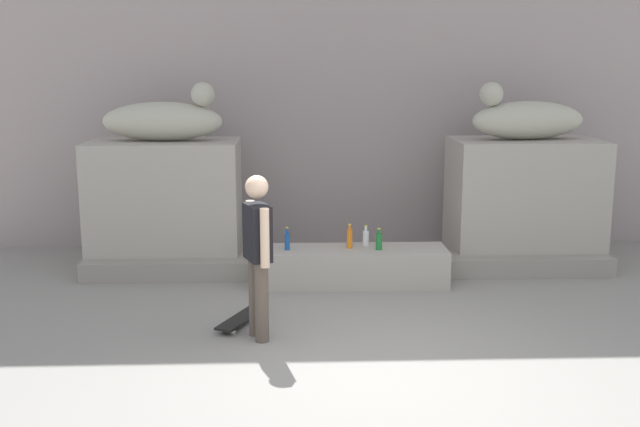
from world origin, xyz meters
The scene contains 14 objects.
ground_plane centered at (0.00, 0.00, 0.00)m, with size 40.00×40.00×0.00m, color gray.
facade_wall centered at (0.00, 5.14, 3.35)m, with size 11.42×0.60×6.71m, color gray.
pedestal_left centered at (-2.46, 3.70, 0.86)m, with size 2.00×1.19×1.72m, color #A39E93.
pedestal_right centered at (2.46, 3.70, 0.86)m, with size 2.00×1.19×1.72m, color #A39E93.
statue_reclining_left centered at (-2.42, 3.70, 2.00)m, with size 1.63×0.64×0.78m.
statue_reclining_right centered at (2.42, 3.70, 2.00)m, with size 1.67×0.82×0.78m.
ledge_block centered at (0.00, 2.69, 0.23)m, with size 2.37×0.66×0.47m, color #A39E93.
skater centered at (-1.09, 0.85, 0.92)m, with size 0.31×0.51×1.67m.
skateboard centered at (-1.30, 1.26, 0.06)m, with size 0.51×0.81×0.08m.
bottle_blue centered at (-0.81, 2.66, 0.58)m, with size 0.07×0.07×0.29m.
bottle_green centered at (0.33, 2.62, 0.58)m, with size 0.08×0.08×0.27m.
bottle_clear centered at (0.19, 2.85, 0.57)m, with size 0.08×0.08×0.26m.
bottle_orange centered at (-0.03, 2.72, 0.59)m, with size 0.07×0.07×0.31m.
stair_step centered at (0.00, 3.09, 0.12)m, with size 6.91×0.50×0.25m, color gray.
Camera 1 is at (-0.76, -6.43, 2.75)m, focal length 42.35 mm.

